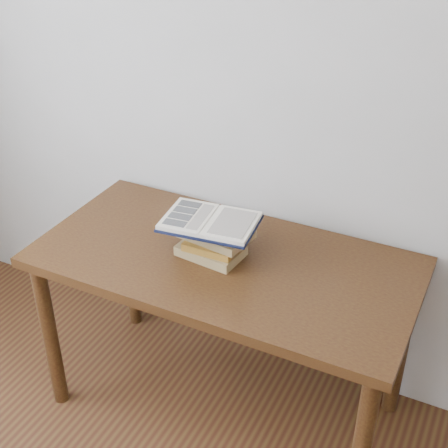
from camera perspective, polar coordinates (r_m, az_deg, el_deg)
The scene contains 3 objects.
desk at distance 2.28m, azimuth 0.01°, elevation -5.15°, with size 1.37×0.68×0.73m.
book_stack at distance 2.21m, azimuth -0.95°, elevation -1.33°, with size 0.26×0.20×0.12m.
open_book at distance 2.17m, azimuth -1.28°, elevation 0.23°, with size 0.35×0.26×0.03m.
Camera 1 is at (0.71, -0.26, 1.99)m, focal length 50.00 mm.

